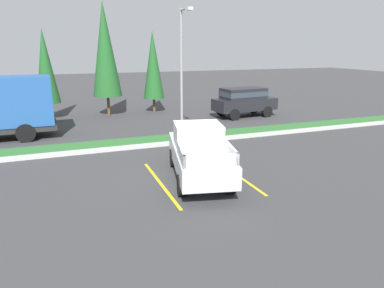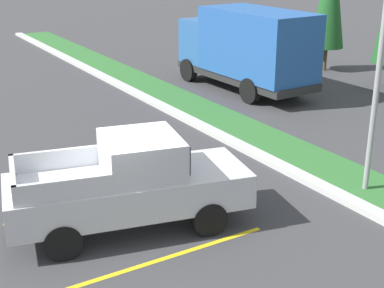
% 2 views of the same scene
% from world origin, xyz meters
% --- Properties ---
extents(ground_plane, '(120.00, 120.00, 0.00)m').
position_xyz_m(ground_plane, '(0.00, 0.00, 0.00)').
color(ground_plane, '#38383A').
extents(parking_line_near, '(0.12, 4.80, 0.01)m').
position_xyz_m(parking_line_near, '(-1.45, -0.05, 0.00)').
color(parking_line_near, yellow).
rests_on(parking_line_near, ground).
extents(parking_line_far, '(0.12, 4.80, 0.01)m').
position_xyz_m(parking_line_far, '(1.65, -0.05, 0.00)').
color(parking_line_far, yellow).
rests_on(parking_line_far, ground).
extents(curb_strip, '(56.00, 0.40, 0.15)m').
position_xyz_m(curb_strip, '(0.00, 5.00, 0.07)').
color(curb_strip, '#B2B2AD').
rests_on(curb_strip, ground).
extents(grass_median, '(56.00, 1.80, 0.06)m').
position_xyz_m(grass_median, '(0.00, 6.10, 0.03)').
color(grass_median, '#2D662D').
rests_on(grass_median, ground).
extents(pickup_truck_main, '(2.99, 5.51, 2.10)m').
position_xyz_m(pickup_truck_main, '(0.11, 0.00, 1.04)').
color(pickup_truck_main, black).
rests_on(pickup_truck_main, ground).
extents(suv_distant, '(4.74, 2.25, 2.10)m').
position_xyz_m(suv_distant, '(7.81, 10.46, 1.24)').
color(suv_distant, black).
rests_on(suv_distant, ground).
extents(street_light, '(0.24, 1.49, 6.83)m').
position_xyz_m(street_light, '(1.45, 5.74, 3.96)').
color(street_light, gray).
rests_on(street_light, ground).
extents(cypress_tree_left_inner, '(1.61, 1.61, 6.17)m').
position_xyz_m(cypress_tree_left_inner, '(-5.43, 14.75, 3.63)').
color(cypress_tree_left_inner, brown).
rests_on(cypress_tree_left_inner, ground).
extents(cypress_tree_center, '(2.10, 2.10, 8.09)m').
position_xyz_m(cypress_tree_center, '(-1.35, 14.52, 4.77)').
color(cypress_tree_center, brown).
rests_on(cypress_tree_center, ground).
extents(cypress_tree_right_inner, '(1.60, 1.60, 6.15)m').
position_xyz_m(cypress_tree_right_inner, '(2.16, 14.59, 3.62)').
color(cypress_tree_right_inner, brown).
rests_on(cypress_tree_right_inner, ground).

